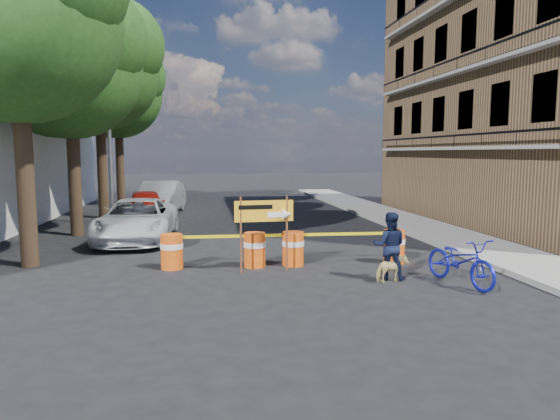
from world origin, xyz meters
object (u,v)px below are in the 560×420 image
object	(u,v)px
dog	(392,269)
sedan_red	(146,205)
bicycle	(461,239)
barrel_far_left	(172,251)
sedan_silver	(161,198)
pedestrian	(390,246)
suv_white	(137,220)
barrel_far_right	(394,246)
barrel_mid_right	(293,248)
detour_sign	(272,216)
barrel_mid_left	(255,249)

from	to	relation	value
dog	sedan_red	size ratio (longest dim) A/B	0.19
bicycle	sedan_red	xyz separation A→B (m)	(-8.23, 12.32, -0.37)
barrel_far_left	sedan_silver	bearing A→B (deg)	95.88
sedan_silver	pedestrian	bearing A→B (deg)	-58.09
bicycle	sedan_silver	world-z (taller)	bicycle
pedestrian	sedan_silver	size ratio (longest dim) A/B	0.33
sedan_red	dog	bearing A→B (deg)	-68.18
sedan_red	suv_white	bearing A→B (deg)	-94.68
barrel_far_left	suv_white	world-z (taller)	suv_white
bicycle	sedan_red	size ratio (longest dim) A/B	0.53
barrel_far_right	sedan_silver	xyz separation A→B (m)	(-7.13, 12.06, 0.33)
bicycle	barrel_mid_right	bearing A→B (deg)	129.62
bicycle	sedan_red	distance (m)	14.82
dog	suv_white	world-z (taller)	suv_white
barrel_far_left	pedestrian	xyz separation A→B (m)	(5.13, -1.86, 0.33)
barrel_far_right	detour_sign	world-z (taller)	detour_sign
detour_sign	sedan_red	world-z (taller)	detour_sign
barrel_mid_left	sedan_silver	xyz separation A→B (m)	(-3.35, 11.95, 0.33)
detour_sign	bicycle	xyz separation A→B (m)	(4.04, -1.90, -0.35)
barrel_far_right	sedan_silver	size ratio (longest dim) A/B	0.19
barrel_mid_right	pedestrian	world-z (taller)	pedestrian
bicycle	pedestrian	bearing A→B (deg)	138.93
barrel_mid_left	suv_white	xyz separation A→B (m)	(-3.52, 4.43, 0.24)
barrel_mid_right	sedan_red	distance (m)	10.97
sedan_silver	suv_white	bearing A→B (deg)	-84.24
barrel_far_right	bicycle	world-z (taller)	bicycle
pedestrian	sedan_silver	distance (m)	15.12
dog	suv_white	size ratio (longest dim) A/B	0.14
barrel_far_left	sedan_silver	world-z (taller)	sedan_silver
barrel_far_left	barrel_mid_right	bearing A→B (deg)	-1.78
barrel_mid_left	sedan_red	bearing A→B (deg)	111.21
pedestrian	barrel_far_right	bearing A→B (deg)	-95.61
pedestrian	bicycle	world-z (taller)	bicycle
dog	suv_white	bearing A→B (deg)	26.39
barrel_mid_right	dog	size ratio (longest dim) A/B	1.21
barrel_far_right	bicycle	distance (m)	2.52
dog	sedan_red	world-z (taller)	sedan_red
barrel_far_right	barrel_mid_left	bearing A→B (deg)	178.44
pedestrian	dog	distance (m)	0.56
barrel_far_left	pedestrian	world-z (taller)	pedestrian
detour_sign	sedan_silver	xyz separation A→B (m)	(-3.72, 12.53, -0.60)
barrel_mid_left	bicycle	distance (m)	5.09
barrel_far_right	bicycle	size ratio (longest dim) A/B	0.43
barrel_far_left	barrel_mid_right	size ratio (longest dim) A/B	1.00
barrel_mid_right	sedan_red	bearing A→B (deg)	116.20
detour_sign	suv_white	size ratio (longest dim) A/B	0.37
barrel_mid_right	suv_white	distance (m)	6.35
barrel_mid_right	sedan_silver	xyz separation A→B (m)	(-4.37, 11.95, 0.33)
barrel_mid_right	barrel_far_right	world-z (taller)	same
barrel_mid_left	barrel_mid_right	size ratio (longest dim) A/B	1.00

